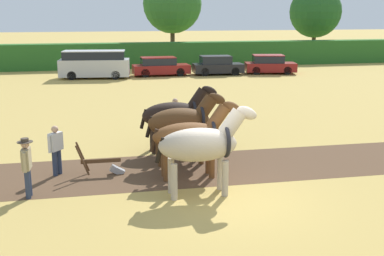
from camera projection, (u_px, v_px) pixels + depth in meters
ground_plane at (228, 197)px, 13.09m from camera, size 240.00×240.00×0.00m
plowed_furrow_strip at (28, 179)px, 14.46m from camera, size 31.78×4.14×0.01m
hedgerow at (126, 56)px, 43.30m from camera, size 56.72×1.78×2.24m
tree_center_left at (172, 4)px, 47.61m from camera, size 5.83×5.83×8.66m
tree_center at (315, 12)px, 51.86m from camera, size 5.54×5.54×7.75m
draft_horse_lead_left at (202, 144)px, 12.96m from camera, size 2.87×1.01×2.51m
draft_horse_lead_right at (192, 136)px, 14.39m from camera, size 2.85×0.89×2.38m
draft_horse_trail_left at (183, 122)px, 15.77m from camera, size 2.73×1.06×2.39m
draft_horse_trail_right at (176, 115)px, 17.18m from camera, size 2.88×1.03×2.41m
plow at (105, 165)px, 14.83m from camera, size 1.48×0.47×1.13m
farmer_at_plow at (56, 147)px, 14.65m from camera, size 0.44×0.51×1.56m
farmer_beside_team at (175, 115)px, 19.01m from camera, size 0.53×0.45×1.61m
farmer_onlooker_left at (27, 163)px, 12.84m from camera, size 0.41×0.65×1.65m
parked_van at (95, 64)px, 36.44m from camera, size 5.40×2.64×2.10m
parked_car_left at (160, 67)px, 38.06m from camera, size 4.49×1.80×1.48m
parked_car_center_left at (217, 66)px, 38.71m from camera, size 4.07×1.95×1.52m
parked_car_center at (270, 65)px, 39.38m from camera, size 4.36×2.63×1.53m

